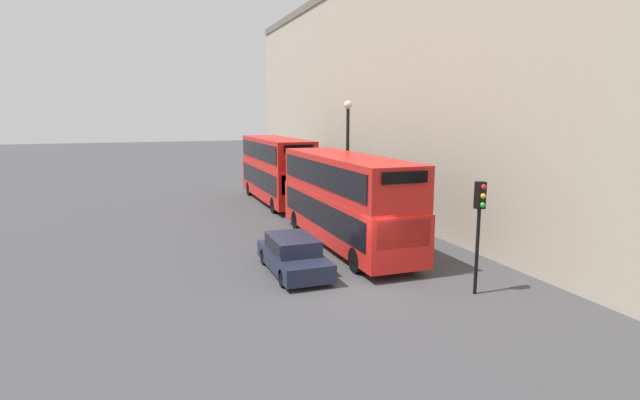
% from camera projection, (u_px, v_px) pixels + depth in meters
% --- Properties ---
extents(ground_plane, '(200.00, 200.00, 0.00)m').
position_uv_depth(ground_plane, '(367.00, 291.00, 17.21)').
color(ground_plane, '#424244').
extents(building_facade, '(1.10, 80.00, 15.02)m').
position_uv_depth(building_facade, '(545.00, 65.00, 18.21)').
color(building_facade, '#B2A893').
rests_on(building_facade, ground).
extents(bus_leading, '(2.59, 10.98, 4.19)m').
position_uv_depth(bus_leading, '(345.00, 196.00, 22.80)').
color(bus_leading, red).
rests_on(bus_leading, ground).
extents(bus_second_in_queue, '(2.59, 10.48, 4.41)m').
position_uv_depth(bus_second_in_queue, '(276.00, 167.00, 34.05)').
color(bus_second_in_queue, red).
rests_on(bus_second_in_queue, ground).
extents(car_dark_sedan, '(1.82, 4.43, 1.40)m').
position_uv_depth(car_dark_sedan, '(293.00, 254.00, 19.13)').
color(car_dark_sedan, '#1E2338').
rests_on(car_dark_sedan, ground).
extents(traffic_light, '(0.30, 0.36, 3.85)m').
position_uv_depth(traffic_light, '(479.00, 214.00, 16.48)').
color(traffic_light, black).
rests_on(traffic_light, ground).
extents(street_lamp, '(0.44, 0.44, 6.74)m').
position_uv_depth(street_lamp, '(348.00, 149.00, 26.97)').
color(street_lamp, black).
rests_on(street_lamp, ground).
extents(pedestrian, '(0.36, 0.36, 1.57)m').
position_uv_depth(pedestrian, '(339.00, 202.00, 30.59)').
color(pedestrian, '#26262D').
rests_on(pedestrian, ground).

